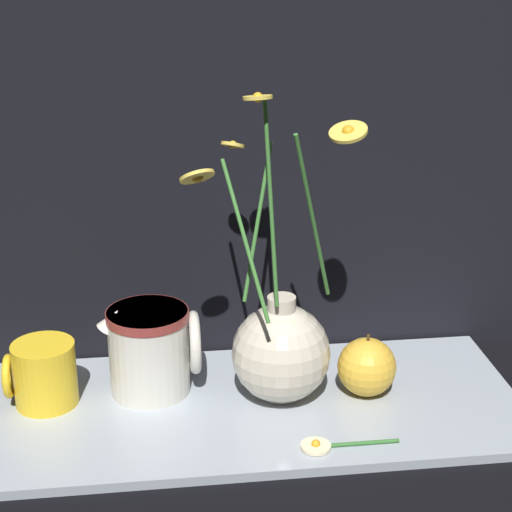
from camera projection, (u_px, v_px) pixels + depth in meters
ground_plane at (245, 411)px, 1.10m from camera, size 6.00×6.00×0.00m
shelf at (245, 407)px, 1.10m from camera, size 0.71×0.30×0.01m
vase_with_flowers at (281, 348)px, 1.08m from camera, size 0.22×0.15×0.40m
yellow_mug at (43, 374)px, 1.08m from camera, size 0.09×0.08×0.08m
ceramic_pitcher at (151, 347)px, 1.10m from camera, size 0.13×0.11×0.12m
orange_fruit at (367, 367)px, 1.10m from camera, size 0.08×0.08×0.08m
loose_daisy at (327, 445)px, 1.00m from camera, size 0.12×0.04×0.01m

